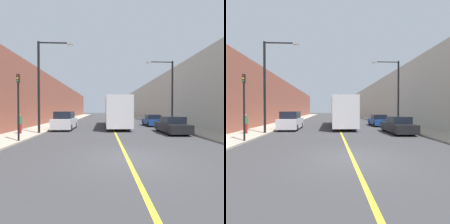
# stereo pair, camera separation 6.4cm
# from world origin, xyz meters

# --- Properties ---
(ground_plane) EXTENTS (200.00, 200.00, 0.00)m
(ground_plane) POSITION_xyz_m (0.00, 0.00, 0.00)
(ground_plane) COLOR #38383A
(sidewalk_left) EXTENTS (3.15, 72.00, 0.11)m
(sidewalk_left) POSITION_xyz_m (-8.03, 30.00, 0.06)
(sidewalk_left) COLOR #A89E8C
(sidewalk_left) RESTS_ON ground
(sidewalk_right) EXTENTS (3.15, 72.00, 0.11)m
(sidewalk_right) POSITION_xyz_m (8.03, 30.00, 0.06)
(sidewalk_right) COLOR #A89E8C
(sidewalk_right) RESTS_ON ground
(building_row_left) EXTENTS (4.00, 72.00, 7.60)m
(building_row_left) POSITION_xyz_m (-11.61, 30.00, 3.80)
(building_row_left) COLOR brown
(building_row_left) RESTS_ON ground
(building_row_right) EXTENTS (4.00, 72.00, 8.61)m
(building_row_right) POSITION_xyz_m (11.61, 30.00, 4.30)
(building_row_right) COLOR #B7B2A3
(building_row_right) RESTS_ON ground
(road_center_line) EXTENTS (0.16, 72.00, 0.01)m
(road_center_line) POSITION_xyz_m (0.00, 30.00, 0.00)
(road_center_line) COLOR gold
(road_center_line) RESTS_ON ground
(bus) EXTENTS (2.58, 11.26, 3.58)m
(bus) POSITION_xyz_m (0.48, 14.16, 1.91)
(bus) COLOR silver
(bus) RESTS_ON ground
(parked_suv_left) EXTENTS (1.93, 4.61, 1.95)m
(parked_suv_left) POSITION_xyz_m (-5.22, 11.30, 0.90)
(parked_suv_left) COLOR silver
(parked_suv_left) RESTS_ON ground
(car_right_near) EXTENTS (1.86, 4.58, 1.54)m
(car_right_near) POSITION_xyz_m (5.14, 7.91, 0.69)
(car_right_near) COLOR black
(car_right_near) RESTS_ON ground
(car_right_mid) EXTENTS (1.85, 4.34, 1.48)m
(car_right_mid) POSITION_xyz_m (5.37, 15.16, 0.67)
(car_right_mid) COLOR navy
(car_right_mid) RESTS_ON ground
(street_lamp_left) EXTENTS (3.10, 0.24, 8.01)m
(street_lamp_left) POSITION_xyz_m (-6.48, 7.94, 4.72)
(street_lamp_left) COLOR black
(street_lamp_left) RESTS_ON sidewalk_left
(street_lamp_right) EXTENTS (3.10, 0.24, 7.55)m
(street_lamp_right) POSITION_xyz_m (6.46, 11.90, 4.48)
(street_lamp_right) COLOR black
(street_lamp_right) RESTS_ON sidewalk_right
(traffic_light) EXTENTS (0.16, 0.18, 4.38)m
(traffic_light) POSITION_xyz_m (-6.66, 4.05, 2.49)
(traffic_light) COLOR black
(traffic_light) RESTS_ON sidewalk_left
(pedestrian) EXTENTS (0.37, 0.23, 1.66)m
(pedestrian) POSITION_xyz_m (-8.24, 7.53, 0.97)
(pedestrian) COLOR maroon
(pedestrian) RESTS_ON sidewalk_left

